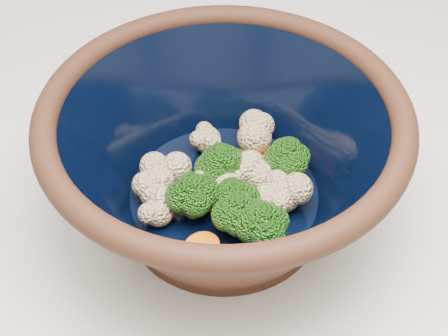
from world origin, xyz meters
TOP-DOWN VIEW (x-y plane):
  - mixing_bowl at (-0.05, 0.10)m, footprint 0.36×0.36m
  - vegetable_pile at (-0.04, 0.09)m, footprint 0.15×0.15m

SIDE VIEW (x-z plane):
  - vegetable_pile at x=-0.04m, z-range 0.93..0.98m
  - mixing_bowl at x=-0.05m, z-range 0.91..1.04m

